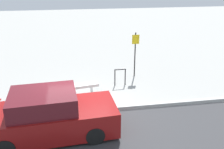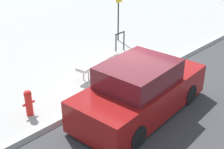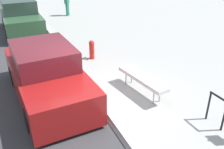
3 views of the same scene
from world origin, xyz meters
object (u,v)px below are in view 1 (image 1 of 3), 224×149
object	(u,v)px
bench	(76,86)
sign_post	(135,51)
bike_rack	(120,75)
parked_car_near	(49,116)

from	to	relation	value
bench	sign_post	distance (m)	3.68
bike_rack	parked_car_near	world-z (taller)	parked_car_near
sign_post	bench	bearing A→B (deg)	-148.78
bike_rack	parked_car_near	size ratio (longest dim) A/B	0.19
bike_rack	sign_post	xyz separation A→B (m)	(0.95, 0.97, 0.88)
bench	bike_rack	bearing A→B (deg)	13.85
bike_rack	parked_car_near	distance (m)	4.65
sign_post	parked_car_near	world-z (taller)	sign_post
bench	sign_post	xyz separation A→B (m)	(3.05, 1.85, 0.90)
sign_post	parked_car_near	size ratio (longest dim) A/B	0.53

